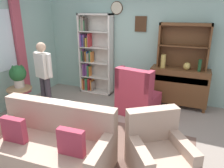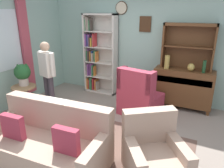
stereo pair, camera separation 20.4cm
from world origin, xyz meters
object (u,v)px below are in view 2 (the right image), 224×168
vase_tall (167,62)px  person_reading (47,72)px  vase_round (191,67)px  bottle_wine (204,67)px  sideboard (183,87)px  plant_stand (25,96)px  armchair_floral (154,157)px  potted_plant_small (25,111)px  sideboard_hutch (189,40)px  couch_floral (48,144)px  wingback_chair (139,97)px  potted_plant_large (23,73)px  bookshelf (98,56)px

vase_tall → person_reading: 2.66m
vase_round → bottle_wine: size_ratio=0.64×
vase_round → person_reading: person_reading is taller
sideboard → plant_stand: 3.58m
armchair_floral → potted_plant_small: (-2.84, 0.39, -0.11)m
bottle_wine → sideboard_hutch: bearing=153.0°
couch_floral → wingback_chair: size_ratio=1.76×
sideboard_hutch → bottle_wine: sideboard_hutch is taller
plant_stand → vase_round: bearing=27.3°
vase_round → armchair_floral: size_ratio=0.16×
armchair_floral → potted_plant_small: 2.87m
wingback_chair → sideboard_hutch: bearing=47.2°
vase_tall → sideboard: bearing=11.6°
couch_floral → armchair_floral: couch_floral is taller
wingback_chair → vase_tall: bearing=58.8°
potted_plant_large → sideboard_hutch: bearing=29.5°
vase_round → bottle_wine: (0.26, -0.02, 0.05)m
vase_tall → bottle_wine: size_ratio=1.14×
vase_tall → vase_round: size_ratio=1.79×
sideboard_hutch → person_reading: size_ratio=0.71×
vase_round → wingback_chair: (-0.92, -0.68, -0.62)m
sideboard → potted_plant_large: size_ratio=2.72×
bookshelf → vase_round: 2.41m
plant_stand → bottle_wine: bearing=25.2°
bookshelf → sideboard_hutch: size_ratio=1.91×
sideboard → armchair_floral: sideboard is taller
vase_tall → plant_stand: (-2.73, -1.66, -0.70)m
vase_tall → potted_plant_large: 3.21m
potted_plant_small → sideboard_hutch: bearing=36.8°
bottle_wine → potted_plant_small: size_ratio=0.88×
bookshelf → potted_plant_large: (-0.89, -1.77, -0.12)m
sideboard → bottle_wine: bottle_wine is taller
couch_floral → wingback_chair: wingback_chair is taller
bookshelf → vase_tall: size_ratio=6.91×
vase_round → potted_plant_large: bearing=-153.9°
potted_plant_large → potted_plant_small: potted_plant_large is taller
bottle_wine → person_reading: bearing=-156.0°
couch_floral → bottle_wine: bearing=55.8°
sideboard → couch_floral: bearing=-117.6°
plant_stand → potted_plant_small: bearing=-47.0°
sideboard → wingback_chair: bearing=-136.7°
vase_tall → sideboard_hutch: bearing=25.9°
couch_floral → potted_plant_large: size_ratio=3.86×
couch_floral → wingback_chair: bearing=71.8°
armchair_floral → potted_plant_large: bearing=166.8°
bottle_wine → wingback_chair: 1.51m
bookshelf → potted_plant_small: (-0.58, -2.11, -0.83)m
bookshelf → couch_floral: 3.11m
sideboard_hutch → person_reading: bearing=-149.7°
armchair_floral → bottle_wine: bearing=80.2°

